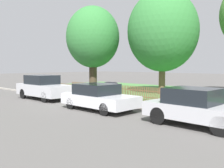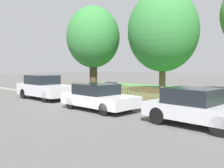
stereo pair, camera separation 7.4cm
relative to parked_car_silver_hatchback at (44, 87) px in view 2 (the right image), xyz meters
name	(u,v)px [view 2 (the right image)]	position (x,y,z in m)	size (l,w,h in m)	color
ground_plane	(92,103)	(3.56, 1.10, -0.79)	(120.00, 120.00, 0.00)	#565451
kerb_stone	(94,102)	(3.56, 1.20, -0.73)	(28.06, 0.20, 0.12)	#9E998E
grass_strip	(168,92)	(3.56, 9.57, -0.78)	(28.06, 11.41, 0.01)	#477F3D
park_fence	(124,92)	(3.56, 3.88, -0.34)	(28.06, 0.05, 0.88)	brown
parked_car_silver_hatchback	(44,87)	(0.00, 0.00, 0.00)	(4.24, 1.72, 1.58)	#BCBCC1
parked_car_black_saloon	(98,97)	(5.50, -0.24, -0.14)	(3.97, 1.85, 1.29)	silver
parked_car_navy_estate	(195,107)	(10.46, -0.08, -0.09)	(3.76, 1.80, 1.38)	#BCBCC1
covered_motorcycle	(110,89)	(3.22, 2.93, -0.09)	(1.90, 0.83, 1.15)	black
tree_nearest_kerb	(93,38)	(-0.96, 5.24, 3.71)	(4.36, 4.36, 7.04)	#473828
tree_behind_motorcycle	(163,31)	(3.92, 8.02, 4.03)	(5.40, 5.40, 7.94)	brown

